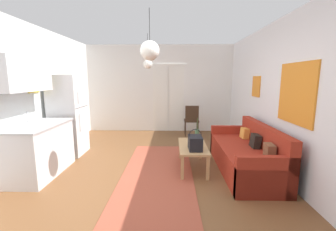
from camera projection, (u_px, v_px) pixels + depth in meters
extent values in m
cube|color=brown|center=(146.00, 187.00, 3.49)|extent=(5.05, 7.81, 0.10)
cube|color=white|center=(160.00, 89.00, 6.87)|extent=(4.65, 0.10, 2.66)
cube|color=white|center=(161.00, 99.00, 6.86)|extent=(0.47, 0.02, 2.02)
cube|color=white|center=(176.00, 99.00, 6.85)|extent=(0.47, 0.02, 2.02)
cube|color=white|center=(168.00, 65.00, 6.68)|extent=(1.04, 0.03, 0.06)
cube|color=silver|center=(300.00, 101.00, 3.21)|extent=(0.10, 7.41, 2.66)
cube|color=orange|center=(296.00, 93.00, 3.21)|extent=(0.02, 0.93, 0.90)
cube|color=orange|center=(256.00, 86.00, 4.75)|extent=(0.02, 0.41, 0.44)
cube|color=yellow|center=(33.00, 82.00, 4.13)|extent=(0.02, 0.32, 0.40)
cube|color=#9E4733|center=(157.00, 174.00, 3.83)|extent=(1.21, 3.14, 0.01)
cube|color=maroon|center=(243.00, 159.00, 3.96)|extent=(0.83, 2.02, 0.44)
cube|color=maroon|center=(263.00, 148.00, 3.92)|extent=(0.15, 2.02, 0.83)
cube|color=maroon|center=(266.00, 178.00, 3.00)|extent=(0.83, 0.11, 0.62)
cube|color=maroon|center=(230.00, 139.00, 4.89)|extent=(0.83, 0.11, 0.62)
cube|color=brown|center=(269.00, 152.00, 3.32)|extent=(0.15, 0.24, 0.24)
cube|color=black|center=(255.00, 141.00, 3.88)|extent=(0.15, 0.24, 0.25)
cube|color=gold|center=(245.00, 133.00, 4.48)|extent=(0.16, 0.22, 0.22)
cube|color=tan|center=(193.00, 146.00, 4.02)|extent=(0.50, 1.04, 0.04)
cube|color=tan|center=(182.00, 168.00, 3.59)|extent=(0.05, 0.05, 0.41)
cube|color=tan|center=(208.00, 168.00, 3.58)|extent=(0.05, 0.05, 0.41)
cube|color=tan|center=(180.00, 149.00, 4.53)|extent=(0.05, 0.05, 0.41)
cube|color=tan|center=(201.00, 150.00, 4.52)|extent=(0.05, 0.05, 0.41)
cylinder|color=#47704C|center=(197.00, 136.00, 4.17)|extent=(0.08, 0.08, 0.25)
cylinder|color=#477F42|center=(197.00, 124.00, 4.13)|extent=(0.01, 0.01, 0.22)
cube|color=black|center=(195.00, 143.00, 3.76)|extent=(0.23, 0.34, 0.23)
torus|color=black|center=(195.00, 135.00, 3.74)|extent=(0.21, 0.01, 0.21)
cube|color=white|center=(68.00, 115.00, 4.77)|extent=(0.60, 0.66, 1.72)
cube|color=#4C4C51|center=(82.00, 107.00, 4.73)|extent=(0.01, 0.63, 0.01)
cylinder|color=#B7BABF|center=(78.00, 98.00, 4.52)|extent=(0.02, 0.02, 0.24)
cylinder|color=#B7BABF|center=(80.00, 123.00, 4.61)|extent=(0.02, 0.02, 0.38)
cube|color=silver|center=(40.00, 151.00, 3.77)|extent=(0.62, 1.23, 0.85)
cube|color=#B7BABF|center=(37.00, 125.00, 3.70)|extent=(0.65, 1.26, 0.03)
cube|color=#999BA0|center=(42.00, 126.00, 3.84)|extent=(0.36, 0.40, 0.10)
cylinder|color=#B7BABF|center=(27.00, 117.00, 3.82)|extent=(0.02, 0.02, 0.20)
cube|color=silver|center=(23.00, 74.00, 3.56)|extent=(0.32, 1.11, 0.56)
cylinder|color=#382619|center=(197.00, 127.00, 6.61)|extent=(0.03, 0.03, 0.42)
cylinder|color=#382619|center=(185.00, 127.00, 6.62)|extent=(0.03, 0.03, 0.42)
cylinder|color=#382619|center=(198.00, 129.00, 6.27)|extent=(0.03, 0.03, 0.42)
cylinder|color=#382619|center=(185.00, 129.00, 6.29)|extent=(0.03, 0.03, 0.42)
cube|color=#382619|center=(191.00, 121.00, 6.41)|extent=(0.43, 0.41, 0.04)
cube|color=#382619|center=(192.00, 114.00, 6.20)|extent=(0.38, 0.04, 0.45)
cylinder|color=black|center=(149.00, 24.00, 3.22)|extent=(0.01, 0.01, 0.46)
sphere|color=white|center=(150.00, 51.00, 3.28)|extent=(0.29, 0.29, 0.29)
cylinder|color=black|center=(148.00, 47.00, 5.05)|extent=(0.01, 0.01, 0.58)
sphere|color=white|center=(148.00, 64.00, 5.11)|extent=(0.21, 0.21, 0.21)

